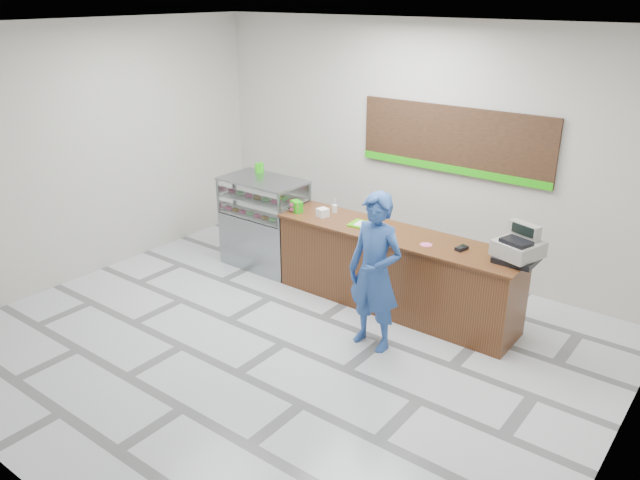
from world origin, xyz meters
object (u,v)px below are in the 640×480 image
Objects in this scene: cash_register at (519,248)px; serving_tray at (365,225)px; sales_counter at (395,271)px; display_case at (264,222)px; customer at (375,272)px.

cash_register is 1.39× the size of serving_tray.
sales_counter is 2.45× the size of display_case.
serving_tray is (-1.96, -0.10, -0.14)m from cash_register.
display_case is at bearing -161.57° from cash_register.
cash_register reaches higher than serving_tray.
sales_counter is 0.70m from serving_tray.
sales_counter is 8.05× the size of serving_tray.
sales_counter is at bearing 109.61° from customer.
customer is at bearing -123.18° from cash_register.
customer is at bearing -55.93° from serving_tray.
customer reaches higher than cash_register.
cash_register is 0.31× the size of customer.
sales_counter is 1.77× the size of customer.
display_case is 3.29× the size of serving_tray.
customer reaches higher than sales_counter.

